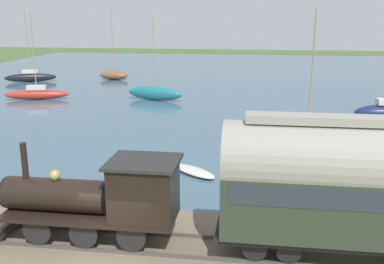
{
  "coord_description": "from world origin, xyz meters",
  "views": [
    {
      "loc": [
        -11.76,
        -4.28,
        8.02
      ],
      "look_at": [
        8.7,
        -1.34,
        2.65
      ],
      "focal_mm": 42.0,
      "sensor_mm": 36.0,
      "label": 1
    }
  ],
  "objects_px": {
    "sailboat_red": "(37,94)",
    "rowboat_off_pier": "(194,171)",
    "steam_locomotive": "(105,195)",
    "sailboat_white": "(307,144)",
    "sailboat_teal": "(155,93)",
    "sailboat_black": "(30,77)",
    "passenger_coach": "(354,182)",
    "rowboat_near_shore": "(254,195)",
    "sailboat_brown": "(114,75)"
  },
  "relations": [
    {
      "from": "sailboat_black",
      "to": "rowboat_off_pier",
      "type": "xyz_separation_m",
      "value": [
        -30.5,
        -24.87,
        -0.48
      ]
    },
    {
      "from": "sailboat_brown",
      "to": "sailboat_white",
      "type": "relative_size",
      "value": 1.06
    },
    {
      "from": "passenger_coach",
      "to": "rowboat_off_pier",
      "type": "distance_m",
      "value": 10.96
    },
    {
      "from": "rowboat_near_shore",
      "to": "sailboat_teal",
      "type": "bearing_deg",
      "value": 63.54
    },
    {
      "from": "passenger_coach",
      "to": "sailboat_teal",
      "type": "bearing_deg",
      "value": 23.71
    },
    {
      "from": "sailboat_red",
      "to": "rowboat_off_pier",
      "type": "relative_size",
      "value": 2.97
    },
    {
      "from": "sailboat_teal",
      "to": "sailboat_red",
      "type": "xyz_separation_m",
      "value": [
        -1.3,
        11.58,
        -0.13
      ]
    },
    {
      "from": "sailboat_white",
      "to": "rowboat_off_pier",
      "type": "relative_size",
      "value": 2.94
    },
    {
      "from": "rowboat_near_shore",
      "to": "sailboat_white",
      "type": "bearing_deg",
      "value": 17.16
    },
    {
      "from": "steam_locomotive",
      "to": "sailboat_black",
      "type": "distance_m",
      "value": 45.47
    },
    {
      "from": "sailboat_brown",
      "to": "sailboat_black",
      "type": "xyz_separation_m",
      "value": [
        -3.34,
        9.72,
        0.01
      ]
    },
    {
      "from": "passenger_coach",
      "to": "sailboat_white",
      "type": "height_order",
      "value": "sailboat_white"
    },
    {
      "from": "sailboat_teal",
      "to": "sailboat_black",
      "type": "height_order",
      "value": "sailboat_black"
    },
    {
      "from": "rowboat_off_pier",
      "to": "rowboat_near_shore",
      "type": "bearing_deg",
      "value": -93.45
    },
    {
      "from": "sailboat_red",
      "to": "rowboat_near_shore",
      "type": "relative_size",
      "value": 3.26
    },
    {
      "from": "passenger_coach",
      "to": "steam_locomotive",
      "type": "bearing_deg",
      "value": 90.0
    },
    {
      "from": "sailboat_white",
      "to": "rowboat_off_pier",
      "type": "bearing_deg",
      "value": 138.2
    },
    {
      "from": "sailboat_red",
      "to": "rowboat_near_shore",
      "type": "distance_m",
      "value": 30.76
    },
    {
      "from": "passenger_coach",
      "to": "sailboat_red",
      "type": "bearing_deg",
      "value": 41.23
    },
    {
      "from": "steam_locomotive",
      "to": "sailboat_brown",
      "type": "xyz_separation_m",
      "value": [
        42.48,
        13.36,
        -1.65
      ]
    },
    {
      "from": "passenger_coach",
      "to": "sailboat_black",
      "type": "height_order",
      "value": "sailboat_black"
    },
    {
      "from": "sailboat_brown",
      "to": "rowboat_off_pier",
      "type": "xyz_separation_m",
      "value": [
        -33.84,
        -15.15,
        -0.47
      ]
    },
    {
      "from": "passenger_coach",
      "to": "sailboat_brown",
      "type": "relative_size",
      "value": 0.93
    },
    {
      "from": "passenger_coach",
      "to": "sailboat_white",
      "type": "distance_m",
      "value": 12.88
    },
    {
      "from": "sailboat_brown",
      "to": "rowboat_near_shore",
      "type": "distance_m",
      "value": 41.04
    },
    {
      "from": "steam_locomotive",
      "to": "rowboat_near_shore",
      "type": "bearing_deg",
      "value": -40.57
    },
    {
      "from": "sailboat_red",
      "to": "rowboat_off_pier",
      "type": "bearing_deg",
      "value": -151.6
    },
    {
      "from": "steam_locomotive",
      "to": "sailboat_white",
      "type": "xyz_separation_m",
      "value": [
        12.65,
        -7.92,
        -1.52
      ]
    },
    {
      "from": "sailboat_white",
      "to": "rowboat_near_shore",
      "type": "height_order",
      "value": "sailboat_white"
    },
    {
      "from": "sailboat_white",
      "to": "rowboat_off_pier",
      "type": "distance_m",
      "value": 7.35
    },
    {
      "from": "sailboat_red",
      "to": "sailboat_white",
      "type": "xyz_separation_m",
      "value": [
        -15.14,
        -24.44,
        0.18
      ]
    },
    {
      "from": "sailboat_brown",
      "to": "sailboat_black",
      "type": "bearing_deg",
      "value": 114.37
    },
    {
      "from": "passenger_coach",
      "to": "sailboat_red",
      "type": "height_order",
      "value": "sailboat_red"
    },
    {
      "from": "sailboat_red",
      "to": "sailboat_teal",
      "type": "bearing_deg",
      "value": -98.89
    },
    {
      "from": "sailboat_black",
      "to": "sailboat_white",
      "type": "distance_m",
      "value": 40.77
    },
    {
      "from": "sailboat_teal",
      "to": "sailboat_brown",
      "type": "xyz_separation_m",
      "value": [
        13.38,
        8.42,
        -0.09
      ]
    },
    {
      "from": "steam_locomotive",
      "to": "rowboat_off_pier",
      "type": "bearing_deg",
      "value": -11.73
    },
    {
      "from": "steam_locomotive",
      "to": "passenger_coach",
      "type": "bearing_deg",
      "value": -90.0
    },
    {
      "from": "sailboat_red",
      "to": "rowboat_off_pier",
      "type": "xyz_separation_m",
      "value": [
        -19.16,
        -18.32,
        -0.42
      ]
    },
    {
      "from": "steam_locomotive",
      "to": "sailboat_brown",
      "type": "relative_size",
      "value": 0.72
    },
    {
      "from": "sailboat_teal",
      "to": "passenger_coach",
      "type": "bearing_deg",
      "value": -141.62
    },
    {
      "from": "sailboat_teal",
      "to": "rowboat_near_shore",
      "type": "height_order",
      "value": "sailboat_teal"
    },
    {
      "from": "sailboat_red",
      "to": "sailboat_brown",
      "type": "bearing_deg",
      "value": -27.46
    },
    {
      "from": "sailboat_white",
      "to": "sailboat_red",
      "type": "bearing_deg",
      "value": 73.19
    },
    {
      "from": "sailboat_red",
      "to": "passenger_coach",
      "type": "bearing_deg",
      "value": -154.08
    },
    {
      "from": "steam_locomotive",
      "to": "passenger_coach",
      "type": "relative_size",
      "value": 0.77
    },
    {
      "from": "sailboat_red",
      "to": "sailboat_white",
      "type": "bearing_deg",
      "value": -137.09
    },
    {
      "from": "sailboat_red",
      "to": "rowboat_off_pier",
      "type": "distance_m",
      "value": 26.51
    },
    {
      "from": "rowboat_off_pier",
      "to": "sailboat_red",
      "type": "bearing_deg",
      "value": 83.1
    },
    {
      "from": "steam_locomotive",
      "to": "passenger_coach",
      "type": "xyz_separation_m",
      "value": [
        0.0,
        -7.84,
        0.87
      ]
    }
  ]
}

